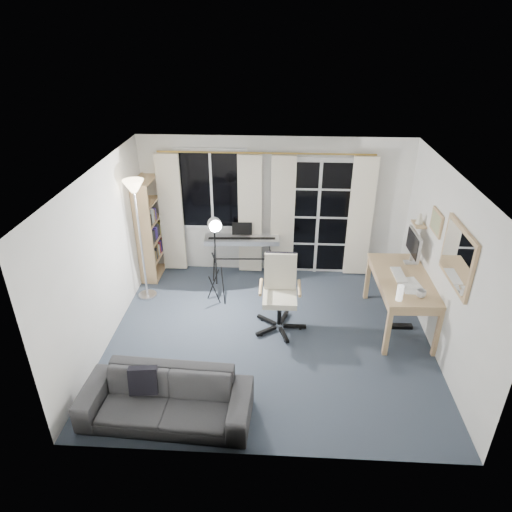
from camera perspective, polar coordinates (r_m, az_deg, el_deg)
The scene contains 17 objects.
floor at distance 6.65m, azimuth 1.68°, elevation -10.09°, with size 4.50×4.00×0.02m, color #34404C.
window at distance 7.75m, azimuth -5.57°, elevation 8.27°, with size 1.20×0.08×1.40m.
french_door at distance 7.86m, azimuth 7.72°, elevation 4.73°, with size 1.32×0.09×2.11m.
curtains at distance 7.73m, azimuth 1.20°, elevation 5.12°, with size 3.60×0.07×2.13m.
bookshelf at distance 8.01m, azimuth -13.21°, elevation 3.20°, with size 0.30×0.83×1.77m.
torchiere_lamp at distance 7.03m, azimuth -14.78°, elevation 6.18°, with size 0.41×0.41×1.98m.
keyboard_piano at distance 7.75m, azimuth -1.76°, elevation 1.92°, with size 1.28×0.66×0.91m.
studio_light at distance 6.78m, azimuth -5.14°, elevation 2.65°, with size 0.33×0.34×1.50m.
office_chair at distance 6.55m, azimuth 3.03°, elevation -3.75°, with size 0.73×0.77×1.11m.
desk at distance 6.83m, azimuth 17.88°, elevation -3.30°, with size 0.79×1.51×0.80m.
monitor at distance 7.08m, azimuth 19.08°, elevation 1.34°, with size 0.20×0.58×0.50m.
desk_clutter at distance 6.65m, azimuth 17.70°, elevation -4.89°, with size 0.46×0.91×1.01m.
mug at distance 6.36m, azimuth 19.94°, elevation -4.35°, with size 0.13×0.10×0.13m, color silver.
wall_mirror at distance 5.90m, azimuth 23.89°, elevation -0.05°, with size 0.04×0.94×0.74m.
framed_print at distance 6.65m, azimuth 21.65°, elevation 3.94°, with size 0.03×0.42×0.32m.
wall_shelf at distance 7.14m, azimuth 19.76°, elevation 4.18°, with size 0.16×0.30×0.18m.
sofa at distance 5.37m, azimuth -11.31°, elevation -16.39°, with size 1.93×0.65×0.74m.
Camera 1 is at (0.11, -5.25, 4.06)m, focal length 32.00 mm.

